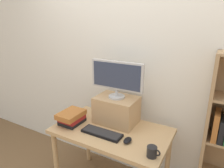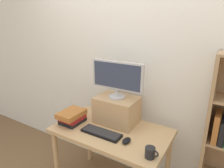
% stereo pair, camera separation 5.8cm
% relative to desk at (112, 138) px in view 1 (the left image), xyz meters
% --- Properties ---
extents(back_wall, '(7.00, 0.08, 2.60)m').
position_rel_desk_xyz_m(back_wall, '(0.00, 0.45, 0.66)').
color(back_wall, silver).
rests_on(back_wall, ground_plane).
extents(desk, '(1.10, 0.65, 0.73)m').
position_rel_desk_xyz_m(desk, '(0.00, 0.00, 0.00)').
color(desk, tan).
rests_on(desk, ground_plane).
extents(riser_box, '(0.42, 0.30, 0.27)m').
position_rel_desk_xyz_m(riser_box, '(-0.03, 0.16, 0.23)').
color(riser_box, tan).
rests_on(riser_box, desk).
extents(computer_monitor, '(0.55, 0.16, 0.37)m').
position_rel_desk_xyz_m(computer_monitor, '(-0.03, 0.16, 0.58)').
color(computer_monitor, '#B7B7BA').
rests_on(computer_monitor, riser_box).
extents(keyboard, '(0.39, 0.13, 0.02)m').
position_rel_desk_xyz_m(keyboard, '(-0.04, -0.12, 0.11)').
color(keyboard, black).
rests_on(keyboard, desk).
extents(computer_mouse, '(0.06, 0.10, 0.04)m').
position_rel_desk_xyz_m(computer_mouse, '(0.23, -0.12, 0.11)').
color(computer_mouse, black).
rests_on(computer_mouse, desk).
extents(book_stack, '(0.20, 0.27, 0.13)m').
position_rel_desk_xyz_m(book_stack, '(-0.41, -0.10, 0.16)').
color(book_stack, black).
rests_on(book_stack, desk).
extents(coffee_mug, '(0.11, 0.08, 0.09)m').
position_rel_desk_xyz_m(coffee_mug, '(0.47, -0.20, 0.14)').
color(coffee_mug, black).
rests_on(coffee_mug, desk).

